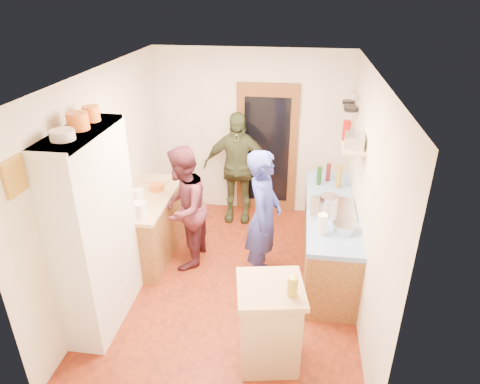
% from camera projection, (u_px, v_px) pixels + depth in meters
% --- Properties ---
extents(floor, '(3.00, 4.00, 0.02)m').
position_uv_depth(floor, '(232.00, 281.00, 5.48)').
color(floor, maroon).
rests_on(floor, ground).
extents(ceiling, '(3.00, 4.00, 0.02)m').
position_uv_depth(ceiling, '(230.00, 72.00, 4.33)').
color(ceiling, silver).
rests_on(ceiling, ground).
extents(wall_back, '(3.00, 0.02, 2.60)m').
position_uv_depth(wall_back, '(251.00, 133.00, 6.69)').
color(wall_back, '#EDE5CC').
rests_on(wall_back, ground).
extents(wall_front, '(3.00, 0.02, 2.60)m').
position_uv_depth(wall_front, '(187.00, 307.00, 3.12)').
color(wall_front, '#EDE5CC').
rests_on(wall_front, ground).
extents(wall_left, '(0.02, 4.00, 2.60)m').
position_uv_depth(wall_left, '(106.00, 181.00, 5.10)').
color(wall_left, '#EDE5CC').
rests_on(wall_left, ground).
extents(wall_right, '(0.02, 4.00, 2.60)m').
position_uv_depth(wall_right, '(366.00, 197.00, 4.71)').
color(wall_right, '#EDE5CC').
rests_on(wall_right, ground).
extents(door_frame, '(0.95, 0.06, 2.10)m').
position_uv_depth(door_frame, '(267.00, 150.00, 6.73)').
color(door_frame, brown).
rests_on(door_frame, ground).
extents(door_glass, '(0.70, 0.02, 1.70)m').
position_uv_depth(door_glass, '(266.00, 151.00, 6.70)').
color(door_glass, black).
rests_on(door_glass, door_frame).
extents(hutch_body, '(0.40, 1.20, 2.20)m').
position_uv_depth(hutch_body, '(96.00, 232.00, 4.45)').
color(hutch_body, white).
rests_on(hutch_body, ground).
extents(hutch_top_shelf, '(0.40, 1.14, 0.04)m').
position_uv_depth(hutch_top_shelf, '(78.00, 132.00, 3.97)').
color(hutch_top_shelf, white).
rests_on(hutch_top_shelf, hutch_body).
extents(plate_stack, '(0.21, 0.21, 0.09)m').
position_uv_depth(plate_stack, '(62.00, 135.00, 3.70)').
color(plate_stack, white).
rests_on(plate_stack, hutch_top_shelf).
extents(orange_pot_a, '(0.20, 0.20, 0.16)m').
position_uv_depth(orange_pot_a, '(78.00, 121.00, 3.94)').
color(orange_pot_a, orange).
rests_on(orange_pot_a, hutch_top_shelf).
extents(orange_pot_b, '(0.17, 0.17, 0.15)m').
position_uv_depth(orange_pot_b, '(91.00, 114.00, 4.19)').
color(orange_pot_b, orange).
rests_on(orange_pot_b, hutch_top_shelf).
extents(left_counter_base, '(0.60, 1.40, 0.85)m').
position_uv_depth(left_counter_base, '(150.00, 227.00, 5.84)').
color(left_counter_base, '#A07238').
rests_on(left_counter_base, ground).
extents(left_counter_top, '(0.64, 1.44, 0.05)m').
position_uv_depth(left_counter_top, '(147.00, 197.00, 5.64)').
color(left_counter_top, tan).
rests_on(left_counter_top, left_counter_base).
extents(toaster, '(0.24, 0.17, 0.17)m').
position_uv_depth(toaster, '(136.00, 209.00, 5.12)').
color(toaster, white).
rests_on(toaster, left_counter_top).
extents(kettle, '(0.18, 0.18, 0.16)m').
position_uv_depth(kettle, '(139.00, 195.00, 5.46)').
color(kettle, white).
rests_on(kettle, left_counter_top).
extents(orange_bowl, '(0.23, 0.23, 0.09)m').
position_uv_depth(orange_bowl, '(157.00, 187.00, 5.77)').
color(orange_bowl, orange).
rests_on(orange_bowl, left_counter_top).
extents(chopping_board, '(0.32, 0.25, 0.02)m').
position_uv_depth(chopping_board, '(159.00, 180.00, 6.05)').
color(chopping_board, tan).
rests_on(chopping_board, left_counter_top).
extents(right_counter_base, '(0.60, 2.20, 0.84)m').
position_uv_depth(right_counter_base, '(328.00, 238.00, 5.59)').
color(right_counter_base, '#A07238').
rests_on(right_counter_base, ground).
extents(right_counter_top, '(0.62, 2.22, 0.06)m').
position_uv_depth(right_counter_top, '(331.00, 208.00, 5.39)').
color(right_counter_top, '#0D47AB').
rests_on(right_counter_top, right_counter_base).
extents(hob, '(0.55, 0.58, 0.04)m').
position_uv_depth(hob, '(332.00, 208.00, 5.29)').
color(hob, silver).
rests_on(hob, right_counter_top).
extents(pot_on_hob, '(0.22, 0.22, 0.14)m').
position_uv_depth(pot_on_hob, '(329.00, 201.00, 5.25)').
color(pot_on_hob, silver).
rests_on(pot_on_hob, hob).
extents(bottle_a, '(0.07, 0.07, 0.26)m').
position_uv_depth(bottle_a, '(319.00, 176.00, 5.89)').
color(bottle_a, '#143F14').
rests_on(bottle_a, right_counter_top).
extents(bottle_b, '(0.07, 0.07, 0.26)m').
position_uv_depth(bottle_b, '(328.00, 172.00, 6.01)').
color(bottle_b, '#591419').
rests_on(bottle_b, right_counter_top).
extents(bottle_c, '(0.10, 0.10, 0.32)m').
position_uv_depth(bottle_c, '(339.00, 177.00, 5.79)').
color(bottle_c, olive).
rests_on(bottle_c, right_counter_top).
extents(paper_towel, '(0.13, 0.13, 0.24)m').
position_uv_depth(paper_towel, '(322.00, 224.00, 4.73)').
color(paper_towel, white).
rests_on(paper_towel, right_counter_top).
extents(mixing_bowl, '(0.33, 0.33, 0.10)m').
position_uv_depth(mixing_bowl, '(344.00, 227.00, 4.81)').
color(mixing_bowl, silver).
rests_on(mixing_bowl, right_counter_top).
extents(island_base, '(0.64, 0.64, 0.86)m').
position_uv_depth(island_base, '(269.00, 326.00, 4.16)').
color(island_base, tan).
rests_on(island_base, ground).
extents(island_top, '(0.72, 0.72, 0.05)m').
position_uv_depth(island_top, '(271.00, 289.00, 3.95)').
color(island_top, tan).
rests_on(island_top, island_base).
extents(cutting_board, '(0.39, 0.34, 0.02)m').
position_uv_depth(cutting_board, '(265.00, 284.00, 3.99)').
color(cutting_board, white).
rests_on(cutting_board, island_top).
extents(oil_jar, '(0.11, 0.11, 0.19)m').
position_uv_depth(oil_jar, '(293.00, 286.00, 3.80)').
color(oil_jar, '#AD9E2D').
rests_on(oil_jar, island_top).
extents(pan_rail, '(0.02, 0.65, 0.02)m').
position_uv_depth(pan_rail, '(356.00, 96.00, 5.74)').
color(pan_rail, silver).
rests_on(pan_rail, wall_right).
extents(pan_hang_a, '(0.18, 0.18, 0.05)m').
position_uv_depth(pan_hang_a, '(351.00, 109.00, 5.65)').
color(pan_hang_a, black).
rests_on(pan_hang_a, pan_rail).
extents(pan_hang_b, '(0.16, 0.16, 0.05)m').
position_uv_depth(pan_hang_b, '(350.00, 107.00, 5.84)').
color(pan_hang_b, black).
rests_on(pan_hang_b, pan_rail).
extents(pan_hang_c, '(0.17, 0.17, 0.05)m').
position_uv_depth(pan_hang_c, '(348.00, 102.00, 6.01)').
color(pan_hang_c, black).
rests_on(pan_hang_c, pan_rail).
extents(wall_shelf, '(0.26, 0.42, 0.03)m').
position_uv_depth(wall_shelf, '(353.00, 148.00, 4.95)').
color(wall_shelf, tan).
rests_on(wall_shelf, wall_right).
extents(radio, '(0.25, 0.32, 0.15)m').
position_uv_depth(radio, '(354.00, 141.00, 4.91)').
color(radio, silver).
rests_on(radio, wall_shelf).
extents(ext_bracket, '(0.06, 0.10, 0.04)m').
position_uv_depth(ext_bracket, '(350.00, 135.00, 6.16)').
color(ext_bracket, black).
rests_on(ext_bracket, wall_right).
extents(fire_extinguisher, '(0.11, 0.11, 0.32)m').
position_uv_depth(fire_extinguisher, '(346.00, 131.00, 6.15)').
color(fire_extinguisher, red).
rests_on(fire_extinguisher, wall_right).
extents(picture_frame, '(0.03, 0.25, 0.30)m').
position_uv_depth(picture_frame, '(15.00, 177.00, 3.38)').
color(picture_frame, gold).
rests_on(picture_frame, wall_left).
extents(person_hob, '(0.47, 0.67, 1.74)m').
position_uv_depth(person_hob, '(266.00, 219.00, 5.14)').
color(person_hob, navy).
rests_on(person_hob, ground).
extents(person_left, '(0.65, 0.82, 1.65)m').
position_uv_depth(person_left, '(186.00, 207.00, 5.51)').
color(person_left, '#4E202A').
rests_on(person_left, ground).
extents(person_back, '(1.03, 0.44, 1.75)m').
position_uv_depth(person_back, '(237.00, 168.00, 6.54)').
color(person_back, '#363D23').
rests_on(person_back, ground).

